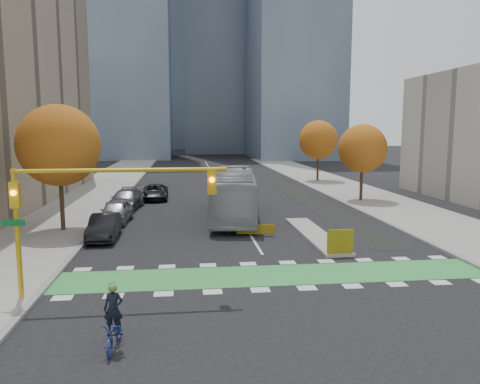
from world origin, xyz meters
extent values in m
plane|color=black|center=(0.00, 0.00, 0.00)|extent=(300.00, 300.00, 0.00)
cube|color=gray|center=(-13.50, 20.00, 0.07)|extent=(7.00, 120.00, 0.15)
cube|color=gray|center=(13.50, 20.00, 0.07)|extent=(7.00, 120.00, 0.15)
cube|color=gray|center=(-10.00, 20.00, 0.07)|extent=(0.30, 120.00, 0.16)
cube|color=gray|center=(10.00, 20.00, 0.07)|extent=(0.30, 120.00, 0.16)
cube|color=green|center=(0.00, 1.50, 0.01)|extent=(20.00, 3.00, 0.01)
cube|color=silver|center=(0.00, 40.00, 0.01)|extent=(0.15, 70.00, 0.01)
cube|color=black|center=(7.50, 30.00, 0.01)|extent=(2.50, 50.00, 0.01)
cube|color=gray|center=(4.00, 9.00, 0.08)|extent=(1.60, 10.00, 0.16)
cube|color=yellow|center=(4.00, 4.20, 0.80)|extent=(1.40, 0.12, 1.30)
cube|color=#47566B|center=(20.00, 85.00, 30.00)|extent=(18.00, 24.00, 60.00)
cube|color=#47566B|center=(-4.00, 140.00, 40.00)|extent=(26.00, 26.00, 80.00)
cylinder|color=#332114|center=(-12.00, 12.00, 2.62)|extent=(0.28, 0.28, 5.25)
sphere|color=#9A5B13|center=(-12.00, 12.00, 5.62)|extent=(5.20, 5.20, 5.20)
cylinder|color=#332114|center=(12.00, 22.00, 2.27)|extent=(0.28, 0.28, 4.55)
sphere|color=#9A5B13|center=(12.00, 22.00, 4.88)|extent=(4.40, 4.40, 4.40)
cylinder|color=#332114|center=(12.50, 38.00, 2.45)|extent=(0.28, 0.28, 4.90)
sphere|color=#9A5B13|center=(12.50, 38.00, 5.25)|extent=(4.80, 4.80, 4.80)
cylinder|color=#BF9914|center=(-10.50, -0.50, 2.60)|extent=(0.20, 0.20, 5.20)
cylinder|color=#BF9914|center=(-6.50, -0.50, 5.10)|extent=(8.20, 0.16, 0.16)
cube|color=#BF9914|center=(-10.50, -0.50, 4.20)|extent=(0.35, 0.28, 1.00)
sphere|color=orange|center=(-10.50, -0.68, 4.30)|extent=(0.22, 0.22, 0.22)
cube|color=#BF9914|center=(-3.00, -0.50, 4.60)|extent=(0.35, 0.28, 1.00)
sphere|color=orange|center=(-3.00, -0.68, 4.70)|extent=(0.22, 0.22, 0.22)
cube|color=#0C5926|center=(-10.50, -0.90, 3.20)|extent=(0.85, 0.04, 0.25)
imported|color=navy|center=(-6.28, -5.04, 0.47)|extent=(0.77, 1.84, 0.94)
imported|color=black|center=(-6.28, -5.04, 1.27)|extent=(0.61, 0.43, 1.60)
sphere|color=#597F2D|center=(-6.28, -5.04, 1.94)|extent=(0.27, 0.27, 0.27)
imported|color=#9A9FA2|center=(-0.43, 15.57, 1.82)|extent=(4.50, 13.31, 3.64)
imported|color=gray|center=(-9.00, 14.64, 0.80)|extent=(2.21, 4.83, 1.61)
imported|color=black|center=(-9.00, 9.64, 0.75)|extent=(1.64, 4.57, 1.50)
imported|color=#56555B|center=(-9.00, 20.36, 0.80)|extent=(2.93, 5.77, 1.60)
imported|color=black|center=(-6.91, 25.36, 0.71)|extent=(2.43, 5.14, 1.42)
camera|label=1|loc=(-4.04, -18.98, 6.73)|focal=35.00mm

